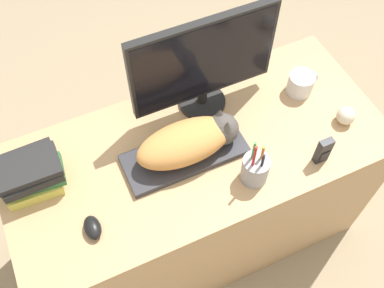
{
  "coord_description": "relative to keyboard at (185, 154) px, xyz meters",
  "views": [
    {
      "loc": [
        -0.38,
        -0.47,
        2.08
      ],
      "look_at": [
        -0.03,
        0.3,
        0.8
      ],
      "focal_mm": 42.0,
      "sensor_mm": 36.0,
      "label": 1
    }
  ],
  "objects": [
    {
      "name": "ground_plane",
      "position": [
        0.06,
        -0.3,
        -0.75
      ],
      "size": [
        12.0,
        12.0,
        0.0
      ],
      "primitive_type": "plane",
      "color": "#998466"
    },
    {
      "name": "desk",
      "position": [
        0.06,
        0.01,
        -0.38
      ],
      "size": [
        1.39,
        0.63,
        0.74
      ],
      "color": "tan",
      "rests_on": "ground_plane"
    },
    {
      "name": "keyboard",
      "position": [
        0.0,
        0.0,
        0.0
      ],
      "size": [
        0.43,
        0.17,
        0.02
      ],
      "color": "#2D2D33",
      "rests_on": "desk"
    },
    {
      "name": "cat",
      "position": [
        0.03,
        0.0,
        0.07
      ],
      "size": [
        0.37,
        0.16,
        0.13
      ],
      "color": "#D18C47",
      "rests_on": "keyboard"
    },
    {
      "name": "monitor",
      "position": [
        0.16,
        0.19,
        0.21
      ],
      "size": [
        0.53,
        0.18,
        0.4
      ],
      "color": "black",
      "rests_on": "desk"
    },
    {
      "name": "computer_mouse",
      "position": [
        -0.38,
        -0.13,
        0.01
      ],
      "size": [
        0.05,
        0.08,
        0.04
      ],
      "color": "black",
      "rests_on": "desk"
    },
    {
      "name": "coffee_mug",
      "position": [
        0.53,
        0.09,
        0.03
      ],
      "size": [
        0.13,
        0.1,
        0.08
      ],
      "color": "silver",
      "rests_on": "desk"
    },
    {
      "name": "pen_cup",
      "position": [
        0.18,
        -0.18,
        0.04
      ],
      "size": [
        0.09,
        0.09,
        0.21
      ],
      "color": "#939399",
      "rests_on": "desk"
    },
    {
      "name": "baseball",
      "position": [
        0.6,
        -0.11,
        0.02
      ],
      "size": [
        0.07,
        0.07,
        0.07
      ],
      "color": "beige",
      "rests_on": "desk"
    },
    {
      "name": "phone",
      "position": [
        0.42,
        -0.21,
        0.04
      ],
      "size": [
        0.05,
        0.03,
        0.11
      ],
      "color": "black",
      "rests_on": "desk"
    },
    {
      "name": "book_stack",
      "position": [
        -0.5,
        0.11,
        0.05
      ],
      "size": [
        0.21,
        0.17,
        0.13
      ],
      "color": "#CCC14C",
      "rests_on": "desk"
    }
  ]
}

